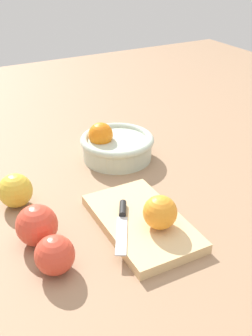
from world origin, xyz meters
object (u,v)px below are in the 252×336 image
Objects in this scene: knife at (122,219)px; bowl at (116,145)px; orange_on_board at (160,212)px; cutting_board at (141,222)px; apple_front_left at (15,191)px; apple_front_right_2 at (37,225)px; apple_front_right at (55,255)px.

bowl is at bearing 155.18° from knife.
orange_on_board is (0.32, -0.07, 0.02)m from bowl.
knife is at bearing -102.98° from cutting_board.
apple_front_left is (-0.19, -0.16, 0.01)m from knife.
bowl is at bearing 167.54° from orange_on_board.
orange_on_board reaches higher than apple_front_right_2.
cutting_board is 3.67× the size of apple_front_right.
apple_front_right is at bearing 1.91° from apple_front_right_2.
orange_on_board is 0.08m from knife.
apple_front_right_2 is at bearing -51.03° from bowl.
bowl is 1.34× the size of knife.
apple_front_right_2 is 1.08× the size of apple_front_left.
knife is 0.16m from apple_front_right_2.
orange_on_board is 0.23m from apple_front_right_2.
orange_on_board is at bearing 42.70° from apple_front_left.
apple_front_right is at bearing -74.40° from knife.
apple_front_right_2 is (-0.09, -0.21, -0.01)m from orange_on_board.
knife is 1.94× the size of apple_front_left.
orange_on_board reaches higher than knife.
apple_front_left is at bearing -139.37° from knife.
apple_front_right_2 reaches higher than knife.
bowl is at bearing 138.52° from apple_front_right.
apple_front_right is at bearing 1.46° from apple_front_left.
apple_front_right_2 is at bearing -106.09° from knife.
apple_front_right is at bearing -91.25° from orange_on_board.
cutting_board is 0.20m from apple_front_right_2.
orange_on_board is at bearing 24.05° from cutting_board.
cutting_board is (0.28, -0.09, -0.03)m from bowl.
apple_front_right is 0.23m from apple_front_left.
knife is 0.25m from apple_front_left.
apple_front_left is (-0.23, -0.01, 0.00)m from apple_front_right.
apple_front_right is (0.03, -0.19, 0.02)m from cutting_board.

